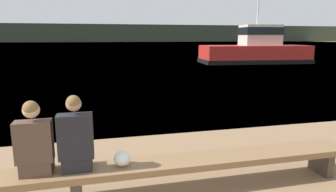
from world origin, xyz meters
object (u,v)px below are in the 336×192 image
at_px(person_left, 34,143).
at_px(tugboat_red, 255,51).
at_px(shopping_bag, 122,159).
at_px(person_right, 76,139).
at_px(bench_main, 76,176).

xyz_separation_m(person_left, tugboat_red, (14.65, 20.12, 0.13)).
height_order(person_left, shopping_bag, person_left).
bearing_deg(person_right, bench_main, 174.93).
relative_size(shopping_bag, tugboat_red, 0.02).
bearing_deg(bench_main, tugboat_red, 54.84).
bearing_deg(tugboat_red, person_right, 150.15).
height_order(person_left, person_right, person_right).
relative_size(bench_main, shopping_bag, 35.19).
bearing_deg(shopping_bag, person_right, -179.78).
xyz_separation_m(bench_main, person_right, (0.03, -0.00, 0.52)).
bearing_deg(person_left, tugboat_red, 53.94).
relative_size(bench_main, tugboat_red, 0.87).
height_order(bench_main, person_left, person_left).
relative_size(person_right, shopping_bag, 4.31).
distance_m(bench_main, shopping_bag, 0.65).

